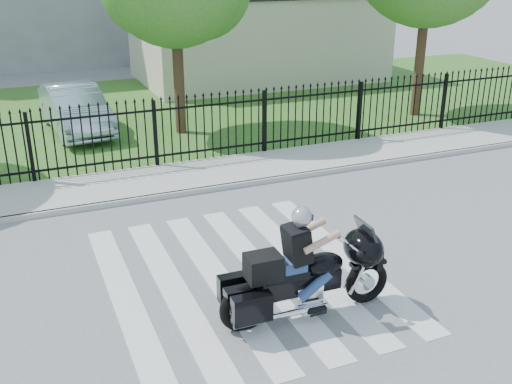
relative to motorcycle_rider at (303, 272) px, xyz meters
name	(u,v)px	position (x,y,z in m)	size (l,w,h in m)	color
ground	(242,277)	(-0.43, 1.43, -0.76)	(120.00, 120.00, 0.00)	slate
crosswalk	(242,277)	(-0.43, 1.43, -0.76)	(5.00, 5.50, 0.01)	silver
sidewalk	(167,179)	(-0.43, 6.43, -0.70)	(40.00, 2.00, 0.12)	#ADAAA3
curb	(179,194)	(-0.43, 5.43, -0.70)	(40.00, 0.12, 0.12)	#ADAAA3
grass_strip	(115,114)	(-0.43, 13.43, -0.75)	(40.00, 12.00, 0.02)	#2B5D20
iron_fence	(155,135)	(-0.43, 7.43, 0.14)	(26.00, 0.04, 1.80)	black
building_low	(257,38)	(6.57, 17.43, 0.99)	(10.00, 6.00, 3.50)	beige
motorcycle_rider	(303,272)	(0.00, 0.00, 0.00)	(2.83, 0.86, 1.87)	black
parked_car	(76,109)	(-1.88, 11.74, -0.03)	(1.51, 4.33, 1.43)	#A1B5CB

